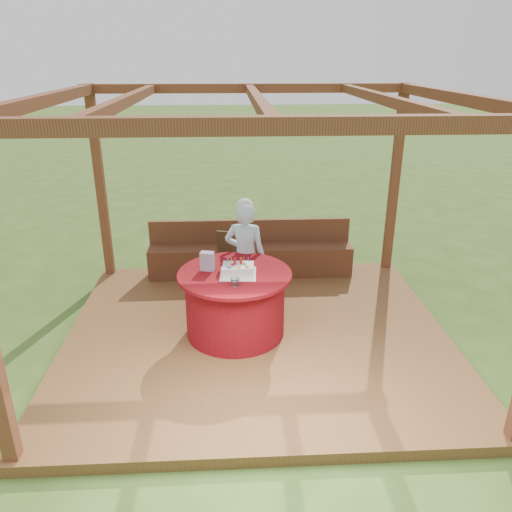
# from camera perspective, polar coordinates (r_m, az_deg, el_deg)

# --- Properties ---
(ground) EXTENTS (60.00, 60.00, 0.00)m
(ground) POSITION_cam_1_polar(r_m,az_deg,el_deg) (6.10, 0.13, -9.62)
(ground) COLOR #35551C
(ground) RESTS_ON ground
(deck) EXTENTS (4.50, 4.00, 0.12)m
(deck) POSITION_cam_1_polar(r_m,az_deg,el_deg) (6.07, 0.13, -9.14)
(deck) COLOR brown
(deck) RESTS_ON ground
(pergola) EXTENTS (4.50, 4.00, 2.72)m
(pergola) POSITION_cam_1_polar(r_m,az_deg,el_deg) (5.25, 0.16, 13.31)
(pergola) COLOR brown
(pergola) RESTS_ON deck
(bench) EXTENTS (3.00, 0.42, 0.80)m
(bench) POSITION_cam_1_polar(r_m,az_deg,el_deg) (7.46, -0.63, -0.14)
(bench) COLOR brown
(bench) RESTS_ON deck
(table) EXTENTS (1.31, 1.31, 0.78)m
(table) POSITION_cam_1_polar(r_m,az_deg,el_deg) (5.85, -2.40, -5.36)
(table) COLOR maroon
(table) RESTS_ON deck
(chair) EXTENTS (0.51, 0.51, 0.85)m
(chair) POSITION_cam_1_polar(r_m,az_deg,el_deg) (6.81, -3.14, -0.61)
(chair) COLOR #3B2412
(chair) RESTS_ON deck
(elderly_woman) EXTENTS (0.58, 0.45, 1.47)m
(elderly_woman) POSITION_cam_1_polar(r_m,az_deg,el_deg) (6.30, -1.24, 0.14)
(elderly_woman) COLOR #A8DCF9
(elderly_woman) RESTS_ON deck
(birthday_cake) EXTENTS (0.43, 0.43, 0.18)m
(birthday_cake) POSITION_cam_1_polar(r_m,az_deg,el_deg) (5.62, -2.06, -1.58)
(birthday_cake) COLOR white
(birthday_cake) RESTS_ON table
(gift_bag) EXTENTS (0.17, 0.13, 0.22)m
(gift_bag) POSITION_cam_1_polar(r_m,az_deg,el_deg) (5.74, -5.60, -0.58)
(gift_bag) COLOR pink
(gift_bag) RESTS_ON table
(drinking_glass) EXTENTS (0.13, 0.13, 0.09)m
(drinking_glass) POSITION_cam_1_polar(r_m,az_deg,el_deg) (5.34, -2.42, -3.03)
(drinking_glass) COLOR white
(drinking_glass) RESTS_ON table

